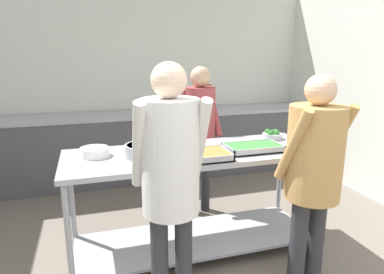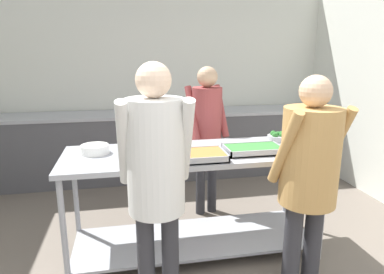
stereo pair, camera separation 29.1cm
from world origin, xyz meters
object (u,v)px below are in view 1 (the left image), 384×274
serving_tray_vegetables (205,155)px  cook_behind_counter (200,124)px  broccoli_bowl (272,135)px  guest_serving_left (314,164)px  plate_stack (94,152)px  guest_serving_right (170,170)px  sauce_pan (144,150)px  serving_tray_roast (253,148)px

serving_tray_vegetables → cook_behind_counter: (0.27, 0.92, 0.04)m
broccoli_bowl → cook_behind_counter: (-0.55, 0.53, 0.03)m
cook_behind_counter → guest_serving_left: bearing=-75.2°
plate_stack → guest_serving_right: bearing=-62.0°
plate_stack → sauce_pan: sauce_pan is taller
plate_stack → serving_tray_vegetables: (0.82, -0.30, -0.01)m
sauce_pan → guest_serving_left: guest_serving_left is taller
plate_stack → guest_serving_left: size_ratio=0.15×
serving_tray_vegetables → serving_tray_roast: (0.45, 0.08, -0.00)m
serving_tray_vegetables → guest_serving_right: (-0.40, -0.50, 0.09)m
guest_serving_left → guest_serving_right: bearing=-179.1°
guest_serving_left → broccoli_bowl: bearing=78.5°
serving_tray_vegetables → cook_behind_counter: cook_behind_counter is taller
sauce_pan → cook_behind_counter: 1.02m
sauce_pan → cook_behind_counter: cook_behind_counter is taller
guest_serving_left → cook_behind_counter: same height
sauce_pan → serving_tray_vegetables: bearing=-22.5°
serving_tray_roast → guest_serving_left: guest_serving_left is taller
broccoli_bowl → cook_behind_counter: size_ratio=0.12×
sauce_pan → guest_serving_left: 1.27m
sauce_pan → guest_serving_right: bearing=-86.0°
guest_serving_left → serving_tray_roast: bearing=108.0°
plate_stack → sauce_pan: (0.38, -0.12, 0.02)m
cook_behind_counter → broccoli_bowl: bearing=-43.8°
serving_tray_vegetables → sauce_pan: bearing=157.5°
sauce_pan → serving_tray_vegetables: (0.44, -0.18, -0.03)m
plate_stack → serving_tray_roast: (1.27, -0.22, -0.01)m
guest_serving_left → sauce_pan: bearing=148.3°
serving_tray_roast → guest_serving_left: size_ratio=0.29×
plate_stack → serving_tray_roast: 1.29m
serving_tray_vegetables → broccoli_bowl: broccoli_bowl is taller
guest_serving_left → cook_behind_counter: size_ratio=1.00×
sauce_pan → guest_serving_right: 0.69m
guest_serving_left → cook_behind_counter: (-0.37, 1.40, 0.02)m
serving_tray_roast → broccoli_bowl: bearing=41.3°
serving_tray_vegetables → guest_serving_right: 0.64m
sauce_pan → broccoli_bowl: sauce_pan is taller
plate_stack → guest_serving_right: size_ratio=0.14×
serving_tray_roast → broccoli_bowl: 0.48m
serving_tray_roast → guest_serving_left: (0.18, -0.56, 0.02)m
serving_tray_roast → broccoli_bowl: size_ratio=2.48×
guest_serving_right → serving_tray_roast: bearing=34.2°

